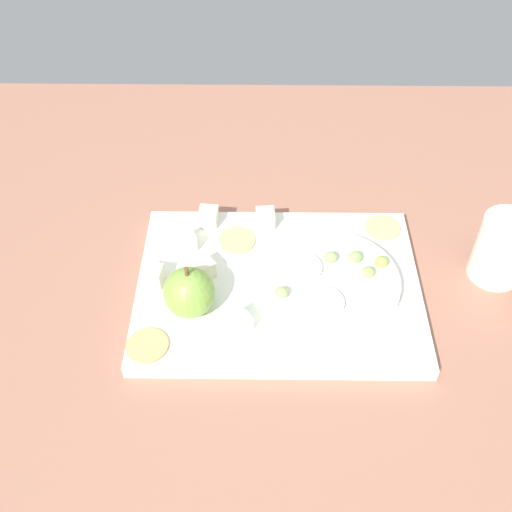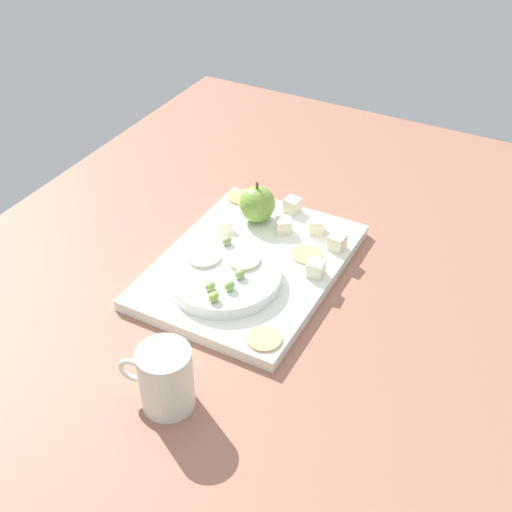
% 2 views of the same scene
% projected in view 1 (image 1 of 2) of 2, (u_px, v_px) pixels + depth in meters
% --- Properties ---
extents(table, '(1.30, 1.02, 0.05)m').
position_uv_depth(table, '(270.00, 293.00, 0.86)').
color(table, '#9A6551').
rests_on(table, ground).
extents(platter, '(0.37, 0.28, 0.02)m').
position_uv_depth(platter, '(278.00, 287.00, 0.83)').
color(platter, white).
rests_on(platter, table).
extents(serving_dish, '(0.18, 0.18, 0.02)m').
position_uv_depth(serving_dish, '(329.00, 284.00, 0.80)').
color(serving_dish, white).
rests_on(serving_dish, platter).
extents(apple_whole, '(0.07, 0.07, 0.07)m').
position_uv_depth(apple_whole, '(189.00, 292.00, 0.76)').
color(apple_whole, '#7AA440').
rests_on(apple_whole, platter).
extents(apple_stem, '(0.01, 0.01, 0.01)m').
position_uv_depth(apple_stem, '(187.00, 271.00, 0.74)').
color(apple_stem, brown).
rests_on(apple_stem, apple_whole).
extents(cheese_cube_0, '(0.03, 0.03, 0.03)m').
position_uv_depth(cheese_cube_0, '(265.00, 219.00, 0.89)').
color(cheese_cube_0, white).
rests_on(cheese_cube_0, platter).
extents(cheese_cube_1, '(0.04, 0.04, 0.03)m').
position_uv_depth(cheese_cube_1, '(203.00, 268.00, 0.82)').
color(cheese_cube_1, '#F2E8C0').
rests_on(cheese_cube_1, platter).
extents(cheese_cube_2, '(0.03, 0.03, 0.03)m').
position_uv_depth(cheese_cube_2, '(186.00, 241.00, 0.85)').
color(cheese_cube_2, '#F5E8C2').
rests_on(cheese_cube_2, platter).
extents(cheese_cube_3, '(0.03, 0.03, 0.03)m').
position_uv_depth(cheese_cube_3, '(153.00, 276.00, 0.81)').
color(cheese_cube_3, '#F2E2C4').
rests_on(cheese_cube_3, platter).
extents(cheese_cube_4, '(0.04, 0.04, 0.03)m').
position_uv_depth(cheese_cube_4, '(239.00, 323.00, 0.76)').
color(cheese_cube_4, '#F9EBC6').
rests_on(cheese_cube_4, platter).
extents(cheese_cube_5, '(0.03, 0.03, 0.03)m').
position_uv_depth(cheese_cube_5, '(208.00, 217.00, 0.89)').
color(cheese_cube_5, '#F2ECC5').
rests_on(cheese_cube_5, platter).
extents(cracker_0, '(0.05, 0.05, 0.00)m').
position_uv_depth(cracker_0, '(382.00, 227.00, 0.89)').
color(cracker_0, tan).
rests_on(cracker_0, platter).
extents(cracker_1, '(0.05, 0.05, 0.00)m').
position_uv_depth(cracker_1, '(237.00, 240.00, 0.87)').
color(cracker_1, tan).
rests_on(cracker_1, platter).
extents(cracker_2, '(0.05, 0.05, 0.00)m').
position_uv_depth(cracker_2, '(147.00, 346.00, 0.75)').
color(cracker_2, tan).
rests_on(cracker_2, platter).
extents(grape_0, '(0.02, 0.02, 0.01)m').
position_uv_depth(grape_0, '(368.00, 272.00, 0.79)').
color(grape_0, '#8EB858').
rests_on(grape_0, serving_dish).
extents(grape_1, '(0.02, 0.02, 0.02)m').
position_uv_depth(grape_1, '(381.00, 262.00, 0.80)').
color(grape_1, '#9AB54A').
rests_on(grape_1, serving_dish).
extents(grape_2, '(0.02, 0.02, 0.02)m').
position_uv_depth(grape_2, '(355.00, 258.00, 0.81)').
color(grape_2, '#89BC5A').
rests_on(grape_2, serving_dish).
extents(grape_3, '(0.02, 0.02, 0.01)m').
position_uv_depth(grape_3, '(282.00, 292.00, 0.77)').
color(grape_3, '#94AB62').
rests_on(grape_3, serving_dish).
extents(grape_4, '(0.02, 0.02, 0.02)m').
position_uv_depth(grape_4, '(331.00, 256.00, 0.81)').
color(grape_4, '#8FB661').
rests_on(grape_4, serving_dish).
extents(apple_slice_0, '(0.05, 0.05, 0.01)m').
position_uv_depth(apple_slice_0, '(323.00, 303.00, 0.76)').
color(apple_slice_0, beige).
rests_on(apple_slice_0, serving_dish).
extents(apple_slice_1, '(0.05, 0.05, 0.01)m').
position_uv_depth(apple_slice_1, '(302.00, 268.00, 0.80)').
color(apple_slice_1, beige).
rests_on(apple_slice_1, serving_dish).
extents(cup, '(0.07, 0.10, 0.10)m').
position_uv_depth(cup, '(503.00, 249.00, 0.82)').
color(cup, white).
rests_on(cup, table).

